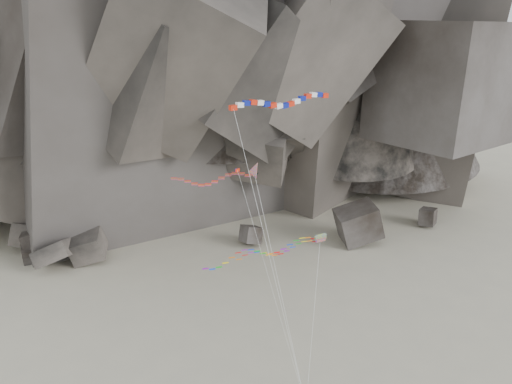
{
  "coord_description": "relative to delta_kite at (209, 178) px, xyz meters",
  "views": [
    {
      "loc": [
        -7.82,
        -46.6,
        41.33
      ],
      "look_at": [
        0.51,
        6.0,
        20.9
      ],
      "focal_mm": 35.0,
      "sensor_mm": 36.0,
      "label": 1
    }
  ],
  "objects": [
    {
      "name": "pennant_kite",
      "position": [
        4.27,
        -5.75,
        -4.23
      ],
      "size": [
        6.15,
        8.56,
        23.8
      ],
      "rotation": [
        0.0,
        0.0,
        0.55
      ],
      "color": "red",
      "rests_on": "ground"
    },
    {
      "name": "boulder_field",
      "position": [
        -3.22,
        28.56,
        -21.12
      ],
      "size": [
        80.26,
        13.09,
        8.5
      ],
      "color": "#47423F",
      "rests_on": "ground"
    },
    {
      "name": "parafoil_kite",
      "position": [
        4.62,
        -5.93,
        -6.3
      ],
      "size": [
        13.8,
        7.07,
        16.63
      ],
      "rotation": [
        0.0,
        0.0,
        0.19
      ],
      "color": "#C9E90C",
      "rests_on": "ground"
    },
    {
      "name": "ground",
      "position": [
        4.91,
        -4.67,
        -23.3
      ],
      "size": [
        260.0,
        260.0,
        0.0
      ],
      "primitive_type": "plane",
      "color": "#9E967F",
      "rests_on": "ground"
    },
    {
      "name": "delta_kite",
      "position": [
        0.0,
        0.0,
        0.0
      ],
      "size": [
        13.16,
        12.51,
        23.52
      ],
      "rotation": [
        0.0,
        0.0,
        0.37
      ],
      "color": "red",
      "rests_on": "ground"
    },
    {
      "name": "banner_kite",
      "position": [
        8.25,
        1.54,
        7.72
      ],
      "size": [
        12.01,
        16.37,
        30.12
      ],
      "rotation": [
        0.0,
        0.0,
        0.4
      ],
      "color": "red",
      "rests_on": "ground"
    }
  ]
}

